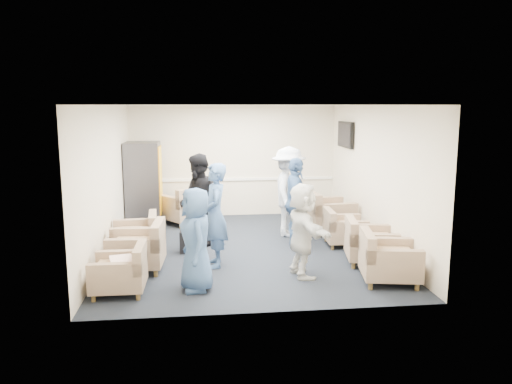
{
  "coord_description": "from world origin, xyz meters",
  "views": [
    {
      "loc": [
        -0.86,
        -9.15,
        2.69
      ],
      "look_at": [
        0.23,
        0.2,
        1.06
      ],
      "focal_mm": 35.0,
      "sensor_mm": 36.0,
      "label": 1
    }
  ],
  "objects": [
    {
      "name": "armchair_left_near",
      "position": [
        -1.99,
        -2.06,
        0.3
      ],
      "size": [
        0.76,
        0.76,
        0.6
      ],
      "rotation": [
        0.0,
        0.0,
        -1.58
      ],
      "color": "#8C715A",
      "rests_on": "floor"
    },
    {
      "name": "tv",
      "position": [
        2.44,
        1.8,
        2.05
      ],
      "size": [
        0.1,
        1.0,
        0.58
      ],
      "color": "black",
      "rests_on": "right_wall"
    },
    {
      "name": "person_mid_left",
      "position": [
        -0.6,
        -0.96,
        0.88
      ],
      "size": [
        0.43,
        0.65,
        1.76
      ],
      "primitive_type": "imported",
      "rotation": [
        0.0,
        0.0,
        -1.55
      ],
      "color": "#3B5D8F",
      "rests_on": "floor"
    },
    {
      "name": "back_wall",
      "position": [
        0.0,
        3.0,
        1.35
      ],
      "size": [
        5.0,
        0.02,
        2.7
      ],
      "primitive_type": "cube",
      "color": "beige",
      "rests_on": "floor"
    },
    {
      "name": "armchair_right_midfar",
      "position": [
        1.9,
        0.02,
        0.3
      ],
      "size": [
        0.79,
        0.79,
        0.6
      ],
      "rotation": [
        0.0,
        0.0,
        1.52
      ],
      "color": "#8C715A",
      "rests_on": "floor"
    },
    {
      "name": "armchair_corner",
      "position": [
        -1.16,
        2.23,
        0.37
      ],
      "size": [
        1.29,
        1.29,
        0.73
      ],
      "rotation": [
        0.0,
        0.0,
        3.8
      ],
      "color": "#8C715A",
      "rests_on": "floor"
    },
    {
      "name": "person_mid_right",
      "position": [
        0.97,
        0.06,
        0.86
      ],
      "size": [
        0.56,
        1.06,
        1.72
      ],
      "primitive_type": "imported",
      "rotation": [
        0.0,
        0.0,
        1.43
      ],
      "color": "#3B5D8F",
      "rests_on": "floor"
    },
    {
      "name": "pillow",
      "position": [
        -1.99,
        -2.06,
        0.46
      ],
      "size": [
        0.41,
        0.48,
        0.12
      ],
      "primitive_type": "cube",
      "rotation": [
        0.0,
        0.0,
        -1.33
      ],
      "color": "white",
      "rests_on": "armchair_left_near"
    },
    {
      "name": "backpack",
      "position": [
        -1.08,
        -0.14,
        0.25
      ],
      "size": [
        0.29,
        0.22,
        0.49
      ],
      "rotation": [
        0.0,
        0.0,
        -0.05
      ],
      "color": "black",
      "rests_on": "floor"
    },
    {
      "name": "left_wall",
      "position": [
        -2.5,
        0.0,
        1.35
      ],
      "size": [
        0.02,
        6.0,
        2.7
      ],
      "primitive_type": "cube",
      "color": "beige",
      "rests_on": "floor"
    },
    {
      "name": "armchair_right_near",
      "position": [
        1.98,
        -2.06,
        0.33
      ],
      "size": [
        0.97,
        0.97,
        0.67
      ],
      "rotation": [
        0.0,
        0.0,
        1.4
      ],
      "color": "#8C715A",
      "rests_on": "floor"
    },
    {
      "name": "person_front_right",
      "position": [
        0.75,
        -1.64,
        0.75
      ],
      "size": [
        0.63,
        1.44,
        1.5
      ],
      "primitive_type": "imported",
      "rotation": [
        0.0,
        0.0,
        1.71
      ],
      "color": "silver",
      "rests_on": "floor"
    },
    {
      "name": "ceiling",
      "position": [
        0.0,
        0.0,
        2.7
      ],
      "size": [
        6.0,
        6.0,
        0.0
      ],
      "primitive_type": "plane",
      "rotation": [
        3.14,
        0.0,
        0.0
      ],
      "color": "white",
      "rests_on": "back_wall"
    },
    {
      "name": "armchair_right_far",
      "position": [
        1.84,
        1.1,
        0.38
      ],
      "size": [
        1.04,
        1.04,
        0.75
      ],
      "rotation": [
        0.0,
        0.0,
        1.68
      ],
      "color": "#8C715A",
      "rests_on": "floor"
    },
    {
      "name": "person_back_right",
      "position": [
        0.98,
        0.87,
        0.93
      ],
      "size": [
        0.95,
        1.33,
        1.87
      ],
      "primitive_type": "imported",
      "rotation": [
        0.0,
        0.0,
        1.34
      ],
      "color": "white",
      "rests_on": "floor"
    },
    {
      "name": "armchair_left_far",
      "position": [
        -1.99,
        -0.14,
        0.32
      ],
      "size": [
        0.86,
        0.86,
        0.64
      ],
      "rotation": [
        0.0,
        0.0,
        -1.5
      ],
      "color": "#8C715A",
      "rests_on": "floor"
    },
    {
      "name": "right_wall",
      "position": [
        2.5,
        0.0,
        1.35
      ],
      "size": [
        0.02,
        6.0,
        2.7
      ],
      "primitive_type": "cube",
      "color": "beige",
      "rests_on": "floor"
    },
    {
      "name": "armchair_left_mid",
      "position": [
        -1.84,
        -1.05,
        0.34
      ],
      "size": [
        0.91,
        0.91,
        0.69
      ],
      "rotation": [
        0.0,
        0.0,
        -1.62
      ],
      "color": "#8C715A",
      "rests_on": "floor"
    },
    {
      "name": "armchair_right_midnear",
      "position": [
        2.01,
        -1.11,
        0.33
      ],
      "size": [
        0.95,
        0.95,
        0.66
      ],
      "rotation": [
        0.0,
        0.0,
        1.4
      ],
      "color": "#8C715A",
      "rests_on": "floor"
    },
    {
      "name": "chair_rail",
      "position": [
        0.0,
        2.98,
        0.9
      ],
      "size": [
        4.98,
        0.04,
        0.06
      ],
      "primitive_type": "cube",
      "color": "white",
      "rests_on": "back_wall"
    },
    {
      "name": "front_wall",
      "position": [
        0.0,
        -3.0,
        1.35
      ],
      "size": [
        5.0,
        0.02,
        2.7
      ],
      "primitive_type": "cube",
      "color": "beige",
      "rests_on": "floor"
    },
    {
      "name": "person_front_left",
      "position": [
        -0.92,
        -2.05,
        0.77
      ],
      "size": [
        0.63,
        0.83,
        1.53
      ],
      "primitive_type": "imported",
      "rotation": [
        0.0,
        0.0,
        -1.37
      ],
      "color": "#3B5D8F",
      "rests_on": "floor"
    },
    {
      "name": "person_back_left",
      "position": [
        -0.87,
        0.32,
        0.9
      ],
      "size": [
        0.91,
        1.04,
        1.79
      ],
      "primitive_type": "imported",
      "rotation": [
        0.0,
        0.0,
        -1.26
      ],
      "color": "black",
      "rests_on": "floor"
    },
    {
      "name": "vending_machine",
      "position": [
        -2.09,
        2.19,
        0.95
      ],
      "size": [
        0.77,
        0.9,
        1.89
      ],
      "color": "#48474E",
      "rests_on": "floor"
    },
    {
      "name": "floor",
      "position": [
        0.0,
        0.0,
        0.0
      ],
      "size": [
        6.0,
        6.0,
        0.0
      ],
      "primitive_type": "plane",
      "color": "black",
      "rests_on": "ground"
    }
  ]
}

